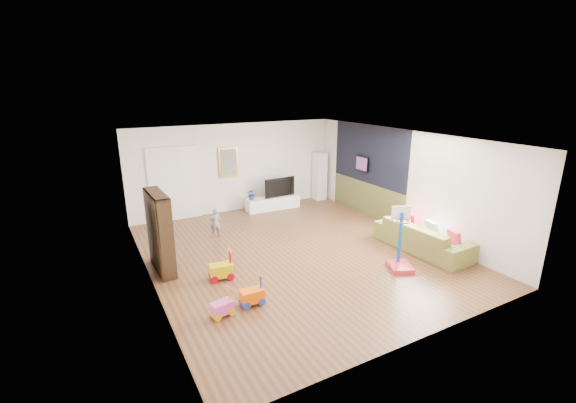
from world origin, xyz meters
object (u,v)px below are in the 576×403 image
media_console (273,203)px  basketball_hoop (403,239)px  bookshelf (160,232)px  sofa (423,237)px

media_console → basketball_hoop: 5.12m
bookshelf → basketball_hoop: size_ratio=1.25×
bookshelf → sofa: bearing=-20.8°
sofa → bookshelf: bearing=68.4°
media_console → sofa: bearing=-67.7°
bookshelf → basketball_hoop: (4.48, -2.41, -0.17)m
basketball_hoop → sofa: bearing=47.5°
media_console → bookshelf: size_ratio=1.01×
basketball_hoop → bookshelf: bearing=176.5°
bookshelf → sofa: 5.97m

